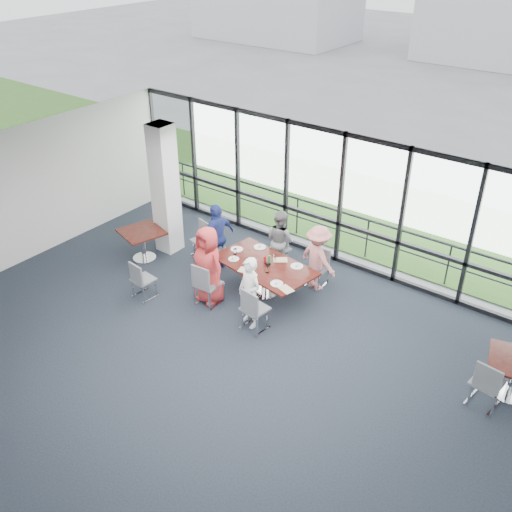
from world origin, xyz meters
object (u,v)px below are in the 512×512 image
Objects in this scene: diner_end at (218,237)px; structural_column at (165,190)px; chair_main_end at (213,249)px; side_table_left at (142,235)px; chair_main_fr at (317,269)px; diner_near_left at (208,265)px; chair_spare_lb at (201,241)px; diner_far_left at (280,240)px; chair_main_nl at (208,284)px; diner_far_right at (318,258)px; chair_main_fl at (280,249)px; diner_near_right at (250,293)px; chair_main_nr at (255,309)px; chair_spare_r at (487,383)px; chair_spare_la at (143,279)px; main_table at (264,268)px.

structural_column is at bearing -83.32° from diner_end.
structural_column is at bearing -94.45° from chair_main_end.
side_table_left is 4.23m from chair_main_fr.
diner_near_left is 2.09× the size of chair_main_fr.
structural_column reaches higher than chair_spare_lb.
structural_column is 2.15× the size of diner_far_left.
diner_near_left is at bearing 121.69° from chair_main_nl.
chair_main_fl is (-1.22, 0.31, -0.34)m from diner_far_right.
chair_main_fl is (0.37, 2.10, -0.45)m from diner_near_left.
diner_near_right is 0.93× the size of diner_end.
chair_main_nl reaches higher than chair_main_nr.
diner_near_right is 3.00m from chair_spare_lb.
diner_near_right is 2.08m from chair_main_fr.
chair_spare_r is at bearing -4.61° from structural_column.
chair_spare_la is (-2.73, -2.64, 0.03)m from chair_main_fr.
diner_near_right reaches higher than diner_far_right.
chair_spare_r is at bearing 2.04° from chair_main_nl.
side_table_left is 3.30m from diner_far_left.
structural_column reaches higher than diner_far_right.
diner_far_left is 2.40m from chair_main_nr.
chair_spare_r is at bearing 16.11° from chair_main_nr.
diner_near_right is at bearing -6.20° from chair_main_nl.
diner_near_right is 1.17m from chair_main_nl.
side_table_left is 1.66m from chair_spare_la.
chair_spare_lb is at bearing 7.53° from chair_main_fr.
diner_far_right is 2.44m from chair_main_nl.
diner_end is at bearing 129.01° from diner_near_left.
main_table is 2.03× the size of side_table_left.
diner_near_left reaches higher than side_table_left.
side_table_left is 1.30× the size of chair_spare_la.
chair_main_end is (-2.43, -0.70, -0.30)m from diner_far_right.
chair_main_nl reaches higher than main_table.
chair_spare_lb is (-0.68, 0.17, -0.40)m from diner_end.
chair_main_nr is at bearing -8.24° from chair_main_nl.
chair_main_fl is (-0.84, 2.26, -0.34)m from diner_near_right.
chair_spare_r is at bearing 3.57° from main_table.
main_table is 1.22m from diner_near_left.
diner_near_right is 1.57× the size of chair_main_nl.
diner_end is at bearing 31.22° from diner_far_right.
chair_main_end reaches higher than main_table.
chair_main_nr is at bearing 127.75° from chair_main_fl.
chair_spare_lb is at bearing -114.64° from chair_main_end.
structural_column is at bearing 28.61° from chair_spare_lb.
chair_spare_r reaches higher than chair_main_end.
diner_far_left is at bearing 18.10° from structural_column.
diner_far_left is at bearing 140.24° from chair_main_fl.
diner_far_left is 0.98× the size of diner_far_right.
main_table is at bearing -3.59° from structural_column.
chair_main_nl is 1.10× the size of chair_spare_la.
chair_spare_la is at bearing 75.30° from chair_main_fl.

